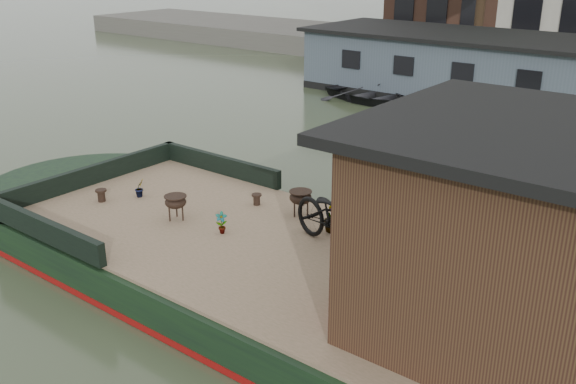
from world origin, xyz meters
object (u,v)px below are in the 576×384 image
Objects in this scene: brazier_front at (176,208)px; cabin at (546,239)px; bicycle at (337,219)px; dinghy at (370,91)px; brazier_rear at (301,203)px; potted_plant_a at (221,223)px.

cabin is at bearing 1.66° from brazier_front.
dinghy is (-6.11, 10.97, -0.78)m from bicycle.
bicycle is at bearing 14.67° from brazier_front.
brazier_rear is at bearing 76.08° from bicycle.
brazier_front is (-2.63, -0.69, -0.27)m from bicycle.
potted_plant_a is 0.85× the size of brazier_front.
cabin is 9.43× the size of brazier_rear.
brazier_rear reaches higher than dinghy.
dinghy is (-9.11, 11.50, -1.53)m from cabin.
brazier_rear is (-1.17, 0.69, -0.27)m from bicycle.
bicycle is 4.28× the size of brazier_rear.
brazier_rear is at bearing 68.29° from potted_plant_a.
brazier_front is 12.18m from dinghy.
potted_plant_a is 0.82× the size of brazier_rear.
cabin is at bearing -16.20° from brazier_rear.
brazier_front is 0.12× the size of dinghy.
brazier_rear is (1.46, 1.37, 0.01)m from brazier_front.
bicycle is 2.74m from brazier_front.
brazier_rear reaches higher than brazier_front.
bicycle is 1.83m from potted_plant_a.
bicycle is at bearing 20.29° from potted_plant_a.
brazier_rear reaches higher than potted_plant_a.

